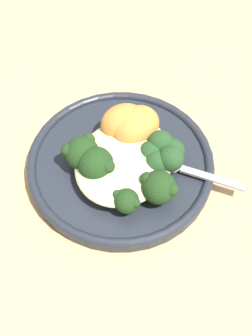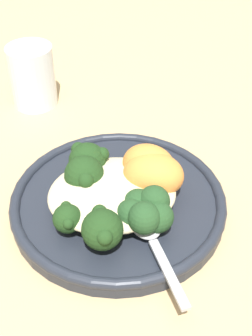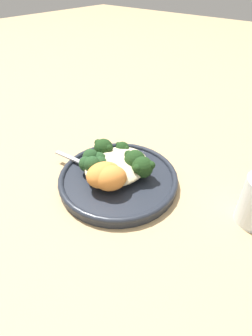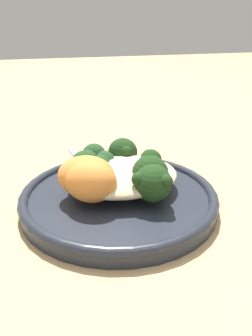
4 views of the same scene
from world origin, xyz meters
name	(u,v)px [view 1 (image 1 of 4)]	position (x,y,z in m)	size (l,w,h in m)	color
ground_plane	(127,172)	(0.00, 0.00, 0.00)	(4.00, 4.00, 0.00)	tan
plate	(119,166)	(0.00, -0.01, 0.01)	(0.24, 0.24, 0.02)	#232833
quinoa_mound	(128,162)	(0.01, 0.00, 0.04)	(0.14, 0.12, 0.03)	beige
broccoli_stalk_0	(89,153)	(0.02, -0.04, 0.04)	(0.08, 0.08, 0.04)	#9EBC66
broccoli_stalk_1	(100,162)	(0.03, -0.02, 0.04)	(0.08, 0.06, 0.04)	#9EBC66
broccoli_stalk_2	(127,187)	(0.04, 0.02, 0.03)	(0.11, 0.07, 0.03)	#9EBC66
broccoli_stalk_3	(154,182)	(0.02, 0.05, 0.04)	(0.08, 0.12, 0.04)	#9EBC66
sweet_potato_chunk_0	(124,123)	(-0.04, -0.03, 0.05)	(0.06, 0.05, 0.05)	orange
sweet_potato_chunk_1	(135,126)	(-0.04, -0.01, 0.05)	(0.07, 0.05, 0.05)	orange
kale_tuft	(162,154)	(-0.02, 0.04, 0.04)	(0.06, 0.06, 0.04)	#234723
spoon	(173,165)	(-0.02, 0.05, 0.03)	(0.04, 0.13, 0.01)	#B7B7BC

